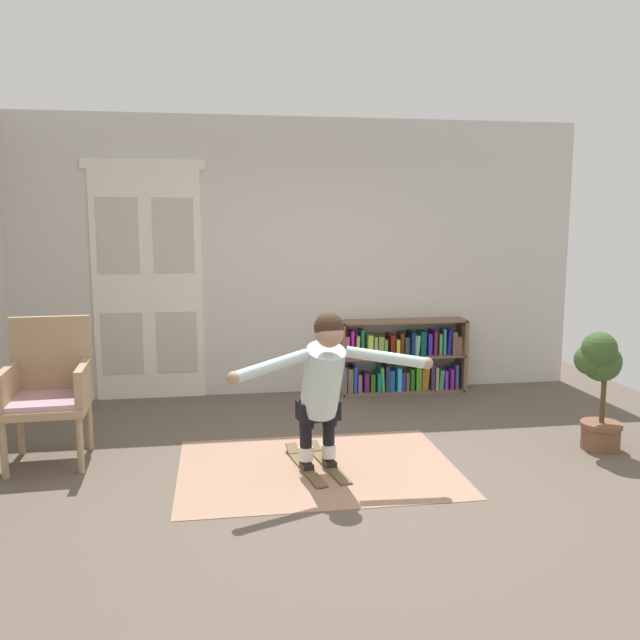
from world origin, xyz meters
name	(u,v)px	position (x,y,z in m)	size (l,w,h in m)	color
ground_plane	(351,481)	(0.00, 0.00, 0.00)	(7.20, 7.20, 0.00)	brown
back_wall	(303,258)	(0.00, 2.60, 1.45)	(6.00, 0.10, 2.90)	beige
double_door	(148,281)	(-1.61, 2.54, 1.23)	(1.22, 0.05, 2.45)	silver
rug	(317,468)	(-0.20, 0.29, 0.00)	(2.06, 1.50, 0.01)	#A07A62
bookshelf	(401,360)	(1.04, 2.39, 0.35)	(1.39, 0.30, 0.78)	brown
wicker_chair	(48,387)	(-2.21, 0.78, 0.58)	(0.63, 0.63, 1.10)	tan
potted_plant	(599,378)	(2.11, 0.37, 0.59)	(0.40, 0.36, 0.97)	brown
skis_pair	(316,464)	(-0.20, 0.32, 0.02)	(0.40, 0.83, 0.07)	brown
person_skier	(323,379)	(-0.17, 0.15, 0.72)	(1.48, 0.68, 1.14)	white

